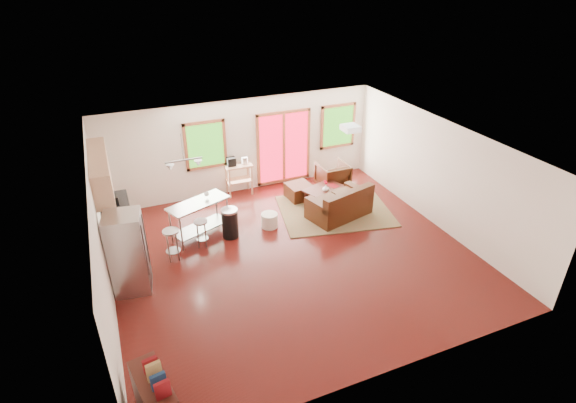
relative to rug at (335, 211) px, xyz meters
name	(u,v)px	position (x,y,z in m)	size (l,w,h in m)	color
floor	(293,256)	(-1.77, -1.38, -0.02)	(7.50, 7.00, 0.02)	#350B09
ceiling	(294,144)	(-1.77, -1.38, 2.60)	(7.50, 7.00, 0.02)	white
back_wall	(242,146)	(-1.77, 2.13, 1.29)	(7.50, 0.02, 2.60)	silver
left_wall	(101,243)	(-5.53, -1.38, 1.29)	(0.02, 7.00, 2.60)	silver
right_wall	(440,174)	(1.99, -1.38, 1.29)	(0.02, 7.00, 2.60)	silver
front_wall	(391,312)	(-1.77, -4.89, 1.29)	(7.50, 0.02, 2.60)	silver
window_left	(205,145)	(-2.77, 2.08, 1.49)	(1.10, 0.05, 1.30)	#235913
french_doors	(284,147)	(-0.57, 2.08, 1.09)	(1.60, 0.05, 2.10)	#B70C24
window_right	(338,126)	(1.13, 2.08, 1.49)	(1.10, 0.05, 1.30)	#235913
rug	(335,211)	(0.00, 0.00, 0.00)	(2.77, 2.13, 0.03)	#49653F
loveseat	(340,205)	(-0.01, -0.28, 0.31)	(1.73, 1.25, 0.83)	black
coffee_table	(324,190)	(-0.05, 0.57, 0.35)	(1.21, 0.96, 0.42)	#351510
armchair	(333,175)	(0.57, 1.25, 0.40)	(0.80, 0.75, 0.82)	black
ottoman	(299,192)	(-0.57, 1.02, 0.20)	(0.63, 0.63, 0.42)	black
pouf	(270,220)	(-1.82, -0.04, 0.16)	(0.40, 0.40, 0.35)	silver
vase	(326,188)	(-0.07, 0.41, 0.50)	(0.24, 0.24, 0.31)	silver
book	(331,183)	(0.15, 0.57, 0.53)	(0.21, 0.03, 0.28)	maroon
cabinets	(114,214)	(-5.26, 0.32, 0.91)	(0.64, 2.24, 2.30)	tan
refrigerator	(128,253)	(-5.11, -1.18, 0.82)	(0.77, 0.75, 1.67)	#B7BABC
island	(199,213)	(-3.46, 0.19, 0.60)	(1.53, 1.06, 0.90)	#B7BABC
cup	(207,194)	(-3.22, 0.32, 0.99)	(0.11, 0.09, 0.11)	white
bar_stool_a	(172,238)	(-4.22, -0.51, 0.53)	(0.36, 0.36, 0.74)	#B7BABC
bar_stool_b	(201,227)	(-3.52, -0.23, 0.47)	(0.37, 0.37, 0.65)	#B7BABC
trash_can	(230,223)	(-2.82, -0.09, 0.35)	(0.45, 0.45, 0.72)	black
kitchen_cart	(238,169)	(-1.99, 1.93, 0.74)	(0.74, 0.49, 1.11)	tan
bookshelf	(156,402)	(-5.12, -4.40, 0.44)	(0.55, 1.04, 1.16)	#351510
ceiling_flush	(350,128)	(-0.17, -0.78, 2.52)	(0.35, 0.35, 0.12)	white
pendant_light	(184,165)	(-3.67, 0.12, 1.88)	(0.80, 0.18, 0.79)	gray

